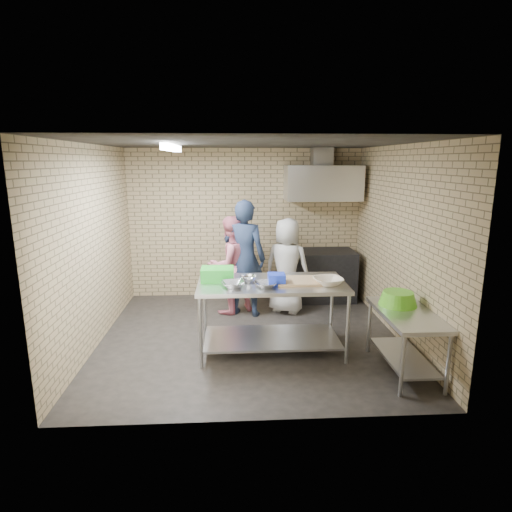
{
  "coord_description": "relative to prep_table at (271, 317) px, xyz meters",
  "views": [
    {
      "loc": [
        -0.23,
        -5.65,
        2.48
      ],
      "look_at": [
        0.1,
        0.2,
        1.15
      ],
      "focal_mm": 29.56,
      "sensor_mm": 36.0,
      "label": 1
    }
  ],
  "objects": [
    {
      "name": "floor",
      "position": [
        -0.27,
        0.45,
        -0.48
      ],
      "size": [
        4.2,
        4.2,
        0.0
      ],
      "primitive_type": "plane",
      "color": "black",
      "rests_on": "ground"
    },
    {
      "name": "ceiling",
      "position": [
        -0.27,
        0.45,
        2.22
      ],
      "size": [
        4.2,
        4.2,
        0.0
      ],
      "primitive_type": "plane",
      "rotation": [
        3.14,
        0.0,
        0.0
      ],
      "color": "black",
      "rests_on": "ground"
    },
    {
      "name": "back_wall",
      "position": [
        -0.27,
        2.45,
        0.87
      ],
      "size": [
        4.2,
        0.06,
        2.7
      ],
      "primitive_type": "cube",
      "color": "tan",
      "rests_on": "ground"
    },
    {
      "name": "front_wall",
      "position": [
        -0.27,
        -1.55,
        0.87
      ],
      "size": [
        4.2,
        0.06,
        2.7
      ],
      "primitive_type": "cube",
      "color": "tan",
      "rests_on": "ground"
    },
    {
      "name": "left_wall",
      "position": [
        -2.37,
        0.45,
        0.87
      ],
      "size": [
        0.06,
        4.0,
        2.7
      ],
      "primitive_type": "cube",
      "color": "tan",
      "rests_on": "ground"
    },
    {
      "name": "right_wall",
      "position": [
        1.83,
        0.45,
        0.87
      ],
      "size": [
        0.06,
        4.0,
        2.7
      ],
      "primitive_type": "cube",
      "color": "tan",
      "rests_on": "ground"
    },
    {
      "name": "prep_table",
      "position": [
        0.0,
        0.0,
        0.0
      ],
      "size": [
        1.9,
        0.95,
        0.95
      ],
      "primitive_type": "cube",
      "color": "silver",
      "rests_on": "floor"
    },
    {
      "name": "side_counter",
      "position": [
        1.53,
        -0.65,
        -0.1
      ],
      "size": [
        0.6,
        1.2,
        0.75
      ],
      "primitive_type": "cube",
      "color": "silver",
      "rests_on": "floor"
    },
    {
      "name": "stove",
      "position": [
        1.08,
        2.1,
        -0.03
      ],
      "size": [
        1.2,
        0.7,
        0.9
      ],
      "primitive_type": "cube",
      "color": "black",
      "rests_on": "floor"
    },
    {
      "name": "range_hood",
      "position": [
        1.08,
        2.15,
        1.62
      ],
      "size": [
        1.3,
        0.6,
        0.6
      ],
      "primitive_type": "cube",
      "color": "silver",
      "rests_on": "back_wall"
    },
    {
      "name": "hood_duct",
      "position": [
        1.08,
        2.3,
        2.07
      ],
      "size": [
        0.35,
        0.3,
        0.3
      ],
      "primitive_type": "cube",
      "color": "#A5A8AD",
      "rests_on": "back_wall"
    },
    {
      "name": "wall_shelf",
      "position": [
        1.38,
        2.34,
        1.44
      ],
      "size": [
        0.8,
        0.2,
        0.04
      ],
      "primitive_type": "cube",
      "color": "#3F2B19",
      "rests_on": "back_wall"
    },
    {
      "name": "fluorescent_fixture",
      "position": [
        -1.27,
        0.45,
        2.16
      ],
      "size": [
        0.1,
        1.25,
        0.08
      ],
      "primitive_type": "cube",
      "color": "white",
      "rests_on": "ceiling"
    },
    {
      "name": "green_crate",
      "position": [
        -0.7,
        0.12,
        0.56
      ],
      "size": [
        0.42,
        0.32,
        0.17
      ],
      "primitive_type": "cube",
      "color": "green",
      "rests_on": "prep_table"
    },
    {
      "name": "blue_tub",
      "position": [
        0.05,
        -0.1,
        0.54
      ],
      "size": [
        0.21,
        0.21,
        0.14
      ],
      "primitive_type": "cube",
      "color": "blue",
      "rests_on": "prep_table"
    },
    {
      "name": "cutting_board",
      "position": [
        0.35,
        -0.02,
        0.49
      ],
      "size": [
        0.58,
        0.44,
        0.03
      ],
      "primitive_type": "cube",
      "color": "tan",
      "rests_on": "prep_table"
    },
    {
      "name": "mixing_bowl_a",
      "position": [
        -0.5,
        -0.2,
        0.51
      ],
      "size": [
        0.34,
        0.34,
        0.07
      ],
      "primitive_type": "imported",
      "rotation": [
        0.0,
        0.0,
        0.17
      ],
      "color": "silver",
      "rests_on": "prep_table"
    },
    {
      "name": "mixing_bowl_b",
      "position": [
        -0.3,
        0.05,
        0.51
      ],
      "size": [
        0.26,
        0.26,
        0.07
      ],
      "primitive_type": "imported",
      "rotation": [
        0.0,
        0.0,
        0.17
      ],
      "color": "silver",
      "rests_on": "prep_table"
    },
    {
      "name": "mixing_bowl_c",
      "position": [
        -0.1,
        -0.22,
        0.51
      ],
      "size": [
        0.31,
        0.31,
        0.07
      ],
      "primitive_type": "imported",
      "rotation": [
        0.0,
        0.0,
        0.17
      ],
      "color": "#AFB1B6",
      "rests_on": "prep_table"
    },
    {
      "name": "ceramic_bowl",
      "position": [
        0.7,
        -0.15,
        0.52
      ],
      "size": [
        0.42,
        0.42,
        0.09
      ],
      "primitive_type": "imported",
      "rotation": [
        0.0,
        0.0,
        0.17
      ],
      "color": "beige",
      "rests_on": "prep_table"
    },
    {
      "name": "green_basin",
      "position": [
        1.51,
        -0.4,
        0.36
      ],
      "size": [
        0.46,
        0.46,
        0.17
      ],
      "primitive_type": null,
      "color": "#59C626",
      "rests_on": "side_counter"
    },
    {
      "name": "bottle_red",
      "position": [
        1.13,
        2.34,
        1.55
      ],
      "size": [
        0.07,
        0.07,
        0.18
      ],
      "primitive_type": "cylinder",
      "color": "#B22619",
      "rests_on": "wall_shelf"
    },
    {
      "name": "bottle_green",
      "position": [
        1.53,
        2.34,
        1.54
      ],
      "size": [
        0.06,
        0.06,
        0.15
      ],
      "primitive_type": "cylinder",
      "color": "green",
      "rests_on": "wall_shelf"
    },
    {
      "name": "man_navy",
      "position": [
        -0.31,
        1.39,
        0.47
      ],
      "size": [
        0.8,
        0.65,
        1.89
      ],
      "primitive_type": "imported",
      "rotation": [
        0.0,
        0.0,
        2.81
      ],
      "color": "#141C32",
      "rests_on": "floor"
    },
    {
      "name": "woman_pink",
      "position": [
        -0.55,
        1.52,
        0.33
      ],
      "size": [
        0.99,
        0.93,
        1.61
      ],
      "primitive_type": "imported",
      "rotation": [
        0.0,
        0.0,
        3.69
      ],
      "color": "#D77284",
      "rests_on": "floor"
    },
    {
      "name": "woman_white",
      "position": [
        0.39,
        1.48,
        0.31
      ],
      "size": [
        0.92,
        0.8,
        1.58
      ],
      "primitive_type": "imported",
      "rotation": [
        0.0,
        0.0,
        2.66
      ],
      "color": "silver",
      "rests_on": "floor"
    }
  ]
}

